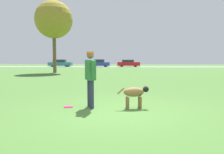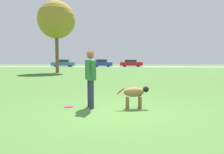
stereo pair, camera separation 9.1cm
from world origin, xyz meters
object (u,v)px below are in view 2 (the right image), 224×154
object	(u,v)px
person	(90,74)
frisbee	(69,107)
tree_far_left	(56,20)
parked_car_teal	(63,63)
dog	(135,93)
parked_car_blue	(102,63)
parked_car_red	(131,63)

from	to	relation	value
person	frisbee	bearing A→B (deg)	-114.97
tree_far_left	parked_car_teal	world-z (taller)	tree_far_left
dog	frisbee	distance (m)	2.00
tree_far_left	parked_car_blue	world-z (taller)	tree_far_left
frisbee	person	bearing A→B (deg)	-2.34
dog	tree_far_left	size ratio (longest dim) A/B	0.13
dog	parked_car_blue	world-z (taller)	parked_car_blue
frisbee	parked_car_red	world-z (taller)	parked_car_red
parked_car_blue	tree_far_left	bearing A→B (deg)	-97.50
dog	frisbee	world-z (taller)	dog
parked_car_teal	parked_car_blue	bearing A→B (deg)	-2.89
person	frisbee	size ratio (longest dim) A/B	5.97
person	tree_far_left	size ratio (longest dim) A/B	0.22
tree_far_left	parked_car_red	world-z (taller)	tree_far_left
parked_car_red	parked_car_teal	bearing A→B (deg)	-178.65
dog	parked_car_teal	distance (m)	38.59
tree_far_left	parked_car_blue	xyz separation A→B (m)	(2.59, 19.69, -4.86)
person	parked_car_blue	distance (m)	36.51
tree_far_left	parked_car_blue	size ratio (longest dim) A/B	1.94
person	dog	bearing A→B (deg)	66.91
dog	tree_far_left	distance (m)	19.03
parked_car_teal	person	bearing A→B (deg)	-74.88
parked_car_teal	parked_car_blue	world-z (taller)	parked_car_blue
dog	tree_far_left	xyz separation A→B (m)	(-7.70, 16.63, 5.12)
dog	parked_car_teal	bearing A→B (deg)	96.54
person	parked_car_teal	xyz separation A→B (m)	(-11.66, 36.34, -0.27)
dog	tree_far_left	bearing A→B (deg)	101.78
parked_car_teal	parked_car_blue	distance (m)	7.84
dog	frisbee	xyz separation A→B (m)	(-1.96, 0.04, -0.43)
person	parked_car_teal	distance (m)	38.17
person	parked_car_red	xyz separation A→B (m)	(1.81, 36.80, -0.28)
frisbee	parked_car_blue	bearing A→B (deg)	94.97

